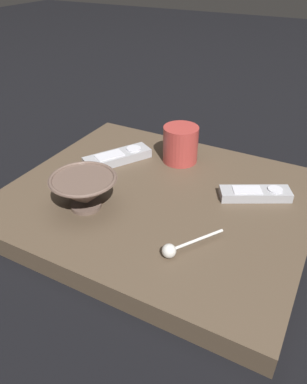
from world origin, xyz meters
name	(u,v)px	position (x,y,z in m)	size (l,w,h in m)	color
ground_plane	(158,210)	(0.00, 0.00, 0.00)	(6.00, 6.00, 0.00)	black
table	(158,202)	(0.00, 0.00, 0.02)	(0.57, 0.66, 0.05)	#4C3D2D
cereal_bowl	(84,190)	(-0.12, 0.11, 0.09)	(0.14, 0.14, 0.08)	brown
coffee_mug	(180,144)	(0.17, 0.02, 0.09)	(0.09, 0.09, 0.09)	#A53833
teaspoon	(174,249)	(-0.16, -0.12, 0.06)	(0.11, 0.08, 0.03)	silver
tv_remote_near	(118,157)	(0.09, 0.16, 0.06)	(0.18, 0.14, 0.03)	#9E9EA3
tv_remote_far	(255,194)	(0.09, -0.20, 0.06)	(0.11, 0.16, 0.02)	#9E9EA3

